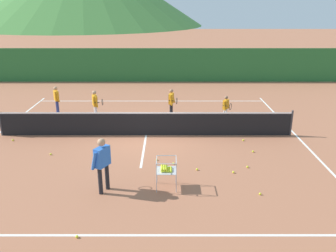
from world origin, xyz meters
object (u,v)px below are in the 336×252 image
tennis_ball_0 (244,140)px  tennis_ball_3 (52,154)px  student_3 (227,106)px  tennis_ball_9 (175,163)px  student_1 (96,102)px  tennis_ball_1 (158,160)px  tennis_ball_5 (234,172)px  tennis_ball_4 (254,151)px  student_0 (58,97)px  instructor (103,160)px  tennis_ball_2 (261,194)px  tennis_net (147,124)px  tennis_ball_6 (198,169)px  ball_cart (167,169)px  tennis_ball_8 (78,236)px  student_2 (173,101)px  tennis_ball_7 (249,167)px  tennis_ball_11 (14,140)px

tennis_ball_0 → tennis_ball_3: size_ratio=1.00×
student_3 → tennis_ball_9: 5.13m
student_1 → tennis_ball_1: student_1 is taller
tennis_ball_5 → tennis_ball_4: bearing=58.6°
student_0 → tennis_ball_0: size_ratio=19.84×
instructor → tennis_ball_9: instructor is taller
student_3 → tennis_ball_1: student_3 is taller
student_1 → student_3: size_ratio=1.15×
tennis_ball_1 → tennis_ball_4: (3.45, 0.70, 0.00)m
instructor → tennis_ball_2: (4.41, -0.22, -0.94)m
student_3 → instructor: bearing=-125.4°
tennis_net → tennis_ball_6: 3.67m
instructor → tennis_ball_2: bearing=-2.8°
ball_cart → tennis_ball_3: size_ratio=13.22×
tennis_ball_8 → student_3: bearing=60.7°
ball_cart → tennis_ball_3: 4.73m
student_1 → tennis_ball_5: bearing=-44.9°
student_2 → tennis_ball_0: student_2 is taller
student_3 → tennis_ball_0: student_3 is taller
student_1 → tennis_ball_7: bearing=-40.1°
tennis_ball_1 → ball_cart: bearing=-80.0°
student_2 → tennis_ball_6: bearing=-82.0°
student_2 → ball_cart: (-0.22, -6.63, -0.22)m
tennis_ball_0 → tennis_ball_8: bearing=-130.1°
ball_cart → tennis_ball_7: 3.00m
student_0 → instructor: bearing=-64.6°
student_0 → tennis_ball_8: student_0 is taller
tennis_ball_7 → tennis_ball_8: same height
tennis_ball_7 → tennis_net: bearing=139.5°
tennis_ball_3 → tennis_ball_5: same height
tennis_ball_6 → tennis_ball_3: bearing=166.7°
tennis_ball_1 → tennis_ball_2: size_ratio=1.00×
tennis_ball_4 → tennis_ball_6: same height
tennis_ball_6 → tennis_ball_5: bearing=-10.0°
tennis_ball_1 → tennis_ball_8: 4.51m
instructor → tennis_ball_1: bearing=54.9°
tennis_net → tennis_ball_9: bearing=-68.4°
tennis_ball_11 → tennis_ball_2: bearing=-25.2°
student_1 → tennis_ball_11: bearing=-136.6°
tennis_ball_2 → tennis_ball_9: 3.10m
tennis_ball_1 → tennis_net: bearing=101.8°
tennis_ball_9 → ball_cart: bearing=-99.1°
tennis_ball_8 → tennis_ball_11: (-3.96, 5.96, 0.00)m
tennis_ball_7 → tennis_ball_8: size_ratio=1.00×
student_0 → tennis_ball_4: student_0 is taller
tennis_ball_5 → tennis_ball_8: bearing=-142.1°
student_3 → tennis_ball_11: 8.99m
tennis_ball_5 → tennis_ball_6: (-1.13, 0.20, 0.00)m
tennis_net → tennis_ball_1: size_ratio=173.05×
tennis_ball_4 → tennis_ball_11: (-9.11, 1.10, 0.00)m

